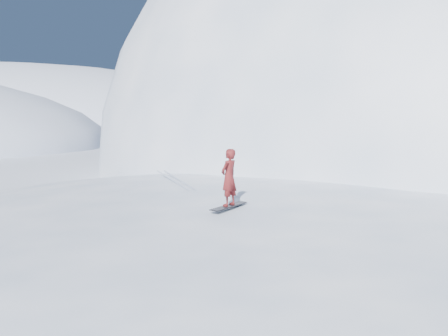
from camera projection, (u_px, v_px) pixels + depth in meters
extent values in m
plane|color=white|center=(243.00, 272.00, 14.73)|extent=(400.00, 400.00, 0.00)
ellipsoid|color=white|center=(253.00, 244.00, 17.82)|extent=(36.00, 28.00, 4.80)
ellipsoid|color=white|center=(407.00, 167.00, 43.59)|extent=(60.00, 56.00, 56.00)
ellipsoid|color=white|center=(314.00, 178.00, 35.87)|extent=(28.00, 24.00, 18.00)
ellipsoid|color=white|center=(15.00, 133.00, 116.41)|extent=(140.00, 90.00, 36.00)
ellipsoid|color=white|center=(117.00, 306.00, 12.15)|extent=(6.00, 5.40, 0.80)
ellipsoid|color=white|center=(434.00, 299.00, 12.56)|extent=(5.00, 4.50, 0.70)
ellipsoid|color=white|center=(175.00, 228.00, 20.30)|extent=(7.00, 6.30, 1.00)
ellipsoid|color=white|center=(377.00, 232.00, 19.72)|extent=(4.00, 3.60, 0.60)
cube|color=black|center=(229.00, 206.00, 13.77)|extent=(1.38, 1.38, 0.03)
imported|color=maroon|center=(229.00, 177.00, 13.66)|extent=(0.77, 0.77, 1.80)
cube|color=silver|center=(171.00, 179.00, 19.40)|extent=(1.23, 5.90, 0.04)
cube|color=silver|center=(178.00, 179.00, 19.45)|extent=(1.15, 5.91, 0.04)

